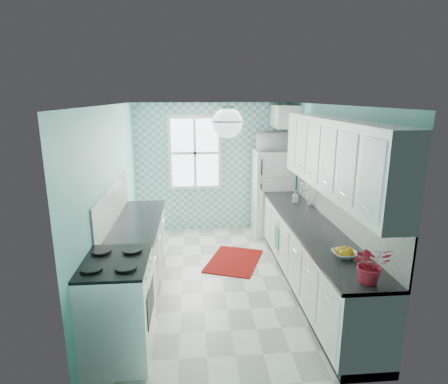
{
  "coord_description": "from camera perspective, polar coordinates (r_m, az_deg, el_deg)",
  "views": [
    {
      "loc": [
        -0.4,
        -5.03,
        2.61
      ],
      "look_at": [
        0.05,
        0.25,
        1.25
      ],
      "focal_mm": 30.0,
      "sensor_mm": 36.0,
      "label": 1
    }
  ],
  "objects": [
    {
      "name": "window",
      "position": [
        7.27,
        -4.46,
        5.96
      ],
      "size": [
        1.04,
        0.05,
        1.44
      ],
      "color": "white",
      "rests_on": "wall_back"
    },
    {
      "name": "wall_left",
      "position": [
        5.33,
        -16.72,
        -1.02
      ],
      "size": [
        0.02,
        4.4,
        2.5
      ],
      "primitive_type": "cube",
      "color": "#75CBB9",
      "rests_on": "floor"
    },
    {
      "name": "wall_right",
      "position": [
        5.55,
        15.42,
        -0.32
      ],
      "size": [
        0.02,
        4.4,
        2.5
      ],
      "primitive_type": "cube",
      "color": "#75CBB9",
      "rests_on": "floor"
    },
    {
      "name": "base_cabinets_left",
      "position": [
        5.46,
        -13.05,
        -9.29
      ],
      "size": [
        0.6,
        2.15,
        0.9
      ],
      "primitive_type": "cube",
      "color": "white",
      "rests_on": "floor"
    },
    {
      "name": "fruit_bowl",
      "position": [
        4.25,
        17.9,
        -9.0
      ],
      "size": [
        0.26,
        0.26,
        0.06
      ],
      "primitive_type": "imported",
      "rotation": [
        0.0,
        0.0,
        0.02
      ],
      "color": "white",
      "rests_on": "countertop_right"
    },
    {
      "name": "countertop_left",
      "position": [
        5.29,
        -13.17,
        -4.62
      ],
      "size": [
        0.63,
        2.15,
        0.04
      ],
      "primitive_type": "cube",
      "color": "black",
      "rests_on": "base_cabinets_left"
    },
    {
      "name": "backsplash_right",
      "position": [
        5.2,
        16.65,
        -2.02
      ],
      "size": [
        0.02,
        3.6,
        0.51
      ],
      "primitive_type": "cube",
      "color": "white",
      "rests_on": "wall_right"
    },
    {
      "name": "potted_plant",
      "position": [
        3.72,
        21.47,
        -10.19
      ],
      "size": [
        0.35,
        0.31,
        0.37
      ],
      "primitive_type": "imported",
      "rotation": [
        0.0,
        0.0,
        -0.08
      ],
      "color": "#A4202E",
      "rests_on": "countertop_right"
    },
    {
      "name": "wall_back",
      "position": [
        7.38,
        -1.69,
        3.76
      ],
      "size": [
        3.0,
        0.02,
        2.5
      ],
      "primitive_type": "cube",
      "color": "#75CBB9",
      "rests_on": "floor"
    },
    {
      "name": "countertop_right",
      "position": [
        5.18,
        13.3,
        -5.06
      ],
      "size": [
        0.63,
        3.6,
        0.04
      ],
      "primitive_type": "cube",
      "color": "black",
      "rests_on": "base_cabinets_right"
    },
    {
      "name": "accent_wall",
      "position": [
        7.36,
        -1.68,
        3.73
      ],
      "size": [
        3.0,
        0.01,
        2.5
      ],
      "primitive_type": "cube",
      "color": "#62BBB5",
      "rests_on": "wall_back"
    },
    {
      "name": "fridge",
      "position": [
        7.22,
        7.34,
        -0.09
      ],
      "size": [
        0.71,
        0.71,
        1.64
      ],
      "rotation": [
        0.0,
        0.0,
        0.03
      ],
      "color": "silver",
      "rests_on": "floor"
    },
    {
      "name": "floor",
      "position": [
        5.69,
        -0.29,
        -13.04
      ],
      "size": [
        3.0,
        4.4,
        0.02
      ],
      "primitive_type": "cube",
      "color": "silver",
      "rests_on": "ground"
    },
    {
      "name": "wall_front",
      "position": [
        3.16,
        2.97,
        -11.13
      ],
      "size": [
        3.0,
        0.02,
        2.5
      ],
      "primitive_type": "cube",
      "color": "#75CBB9",
      "rests_on": "floor"
    },
    {
      "name": "stove",
      "position": [
        4.12,
        -16.01,
        -16.42
      ],
      "size": [
        0.68,
        0.85,
        1.03
      ],
      "rotation": [
        0.0,
        0.0,
        0.05
      ],
      "color": "white",
      "rests_on": "floor"
    },
    {
      "name": "soap_bottle",
      "position": [
        6.16,
        10.83,
        -0.69
      ],
      "size": [
        0.1,
        0.1,
        0.19
      ],
      "primitive_type": "imported",
      "rotation": [
        0.0,
        0.0,
        -0.21
      ],
      "color": "#96ABAF",
      "rests_on": "countertop_right"
    },
    {
      "name": "dish_towel",
      "position": [
        5.94,
        8.05,
        -6.78
      ],
      "size": [
        0.06,
        0.24,
        0.37
      ],
      "primitive_type": "cube",
      "rotation": [
        0.0,
        0.0,
        -0.2
      ],
      "color": "#4CB8B0",
      "rests_on": "base_cabinets_right"
    },
    {
      "name": "upper_cabinets_right",
      "position": [
        4.81,
        16.4,
        5.33
      ],
      "size": [
        0.33,
        3.2,
        0.9
      ],
      "primitive_type": "cube",
      "color": "white",
      "rests_on": "wall_right"
    },
    {
      "name": "sink",
      "position": [
        5.94,
        11.01,
        -2.32
      ],
      "size": [
        0.54,
        0.45,
        0.53
      ],
      "rotation": [
        0.0,
        0.0,
        0.04
      ],
      "color": "silver",
      "rests_on": "countertop_right"
    },
    {
      "name": "ceiling",
      "position": [
        5.05,
        -0.33,
        13.26
      ],
      "size": [
        3.0,
        4.4,
        0.02
      ],
      "primitive_type": "cube",
      "color": "white",
      "rests_on": "wall_back"
    },
    {
      "name": "base_cabinets_right",
      "position": [
        5.36,
        13.16,
        -9.8
      ],
      "size": [
        0.6,
        3.6,
        0.9
      ],
      "primitive_type": "cube",
      "color": "white",
      "rests_on": "floor"
    },
    {
      "name": "rug",
      "position": [
        6.2,
        1.52,
        -10.44
      ],
      "size": [
        1.1,
        1.28,
        0.02
      ],
      "primitive_type": "cube",
      "rotation": [
        0.0,
        0.0,
        -0.37
      ],
      "color": "maroon",
      "rests_on": "floor"
    },
    {
      "name": "upper_cabinet_fridge",
      "position": [
        7.08,
        9.2,
        11.29
      ],
      "size": [
        0.4,
        0.74,
        0.4
      ],
      "primitive_type": "cube",
      "color": "white",
      "rests_on": "wall_right"
    },
    {
      "name": "backsplash_left",
      "position": [
        5.27,
        -16.61,
        -1.81
      ],
      "size": [
        0.02,
        2.15,
        0.51
      ],
      "primitive_type": "cube",
      "color": "white",
      "rests_on": "wall_left"
    },
    {
      "name": "ceiling_light",
      "position": [
        4.26,
        0.55,
        10.53
      ],
      "size": [
        0.34,
        0.34,
        0.35
      ],
      "color": "silver",
      "rests_on": "ceiling"
    },
    {
      "name": "microwave",
      "position": [
        7.04,
        7.6,
        7.71
      ],
      "size": [
        0.62,
        0.43,
        0.34
      ],
      "primitive_type": "imported",
      "rotation": [
        0.0,
        0.0,
        3.17
      ],
      "color": "silver",
      "rests_on": "fridge"
    }
  ]
}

